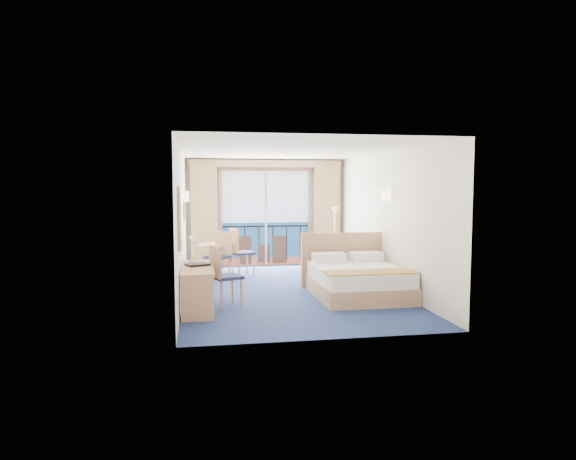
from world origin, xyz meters
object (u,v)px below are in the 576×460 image
object	(u,v)px
floor_lamp	(335,222)
round_table	(215,252)
nightstand	(365,269)
desk_chair	(222,272)
bed	(357,279)
table_chair_b	(220,253)
desk	(198,291)
armchair	(330,256)
table_chair_a	(239,249)

from	to	relation	value
floor_lamp	round_table	size ratio (longest dim) A/B	1.91
round_table	nightstand	bearing A→B (deg)	-22.02
floor_lamp	desk_chair	distance (m)	4.59
bed	desk_chair	distance (m)	2.56
floor_lamp	table_chair_b	size ratio (longest dim) A/B	1.48
table_chair_b	desk	bearing A→B (deg)	-58.68
desk	round_table	distance (m)	3.62
armchair	round_table	bearing A→B (deg)	-28.90
armchair	table_chair_a	size ratio (longest dim) A/B	0.70
table_chair_a	nightstand	bearing A→B (deg)	-134.56
desk_chair	round_table	bearing A→B (deg)	-20.58
nightstand	desk	world-z (taller)	desk
bed	table_chair_b	xyz separation A→B (m)	(-2.43, 2.14, 0.27)
floor_lamp	bed	bearing A→B (deg)	-97.37
desk	table_chair_b	size ratio (longest dim) A/B	1.49
desk	round_table	bearing A→B (deg)	83.61
armchair	desk	bearing A→B (deg)	15.14
nightstand	desk	xyz separation A→B (m)	(-3.51, -2.33, 0.14)
bed	armchair	xyz separation A→B (m)	(0.25, 2.91, 0.03)
bed	desk	bearing A→B (deg)	-160.56
nightstand	table_chair_a	xyz separation A→B (m)	(-2.58, 1.19, 0.34)
floor_lamp	desk_chair	bearing A→B (deg)	-129.61
bed	table_chair_b	world-z (taller)	bed
armchair	round_table	distance (m)	2.80
desk_chair	table_chair_b	distance (m)	2.59
desk	bed	bearing A→B (deg)	19.44
desk_chair	nightstand	bearing A→B (deg)	-81.22
bed	floor_lamp	xyz separation A→B (m)	(0.40, 3.06, 0.85)
bed	round_table	xyz separation A→B (m)	(-2.51, 2.56, 0.24)
nightstand	round_table	distance (m)	3.36
bed	desk_chair	world-z (taller)	bed
desk	desk_chair	xyz separation A→B (m)	(0.41, 0.58, 0.19)
desk_chair	round_table	size ratio (longest dim) A/B	1.30
bed	armchair	world-z (taller)	bed
round_table	armchair	bearing A→B (deg)	7.10
round_table	bed	bearing A→B (deg)	-45.53
armchair	round_table	xyz separation A→B (m)	(-2.77, -0.34, 0.20)
table_chair_a	table_chair_b	xyz separation A→B (m)	(-0.44, -0.36, -0.02)
armchair	desk	xyz separation A→B (m)	(-3.17, -3.93, 0.06)
desk_chair	table_chair_a	distance (m)	2.99
floor_lamp	desk	bearing A→B (deg)	-128.99
round_table	desk_chair	bearing A→B (deg)	-89.88
desk	round_table	size ratio (longest dim) A/B	1.92
table_chair_a	armchair	bearing A→B (deg)	-99.41
floor_lamp	round_table	world-z (taller)	floor_lamp
table_chair_b	desk_chair	bearing A→B (deg)	-51.68
bed	table_chair_a	world-z (taller)	bed
bed	table_chair_a	size ratio (longest dim) A/B	1.93
nightstand	table_chair_b	xyz separation A→B (m)	(-3.02, 0.83, 0.32)
armchair	table_chair_b	world-z (taller)	table_chair_b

